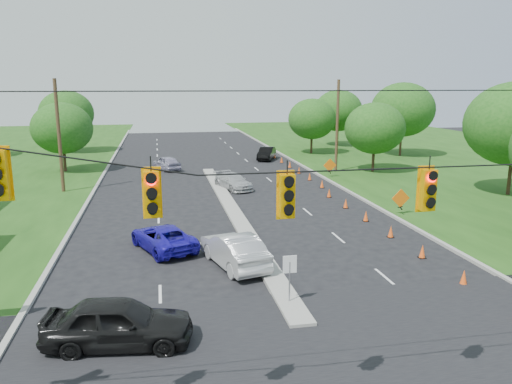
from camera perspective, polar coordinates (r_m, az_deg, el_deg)
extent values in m
cube|color=gray|center=(42.90, -17.96, 0.13)|extent=(0.25, 110.00, 0.16)
cube|color=gray|center=(45.12, 8.40, 1.17)|extent=(0.25, 110.00, 0.16)
cube|color=gray|center=(34.15, -2.66, -2.28)|extent=(1.00, 34.00, 0.18)
cylinder|color=gray|center=(19.88, 3.85, -10.41)|extent=(0.06, 0.06, 1.80)
cube|color=white|center=(19.59, 3.88, -8.25)|extent=(0.55, 0.04, 0.70)
cylinder|color=black|center=(11.85, 13.03, 4.44)|extent=(24.00, 0.04, 0.04)
cube|color=#FFA900|center=(10.96, -11.80, -0.23)|extent=(0.34, 0.24, 1.00)
cube|color=#FFA900|center=(11.35, 3.54, -0.47)|extent=(0.34, 0.24, 1.00)
cube|color=#FFA900|center=(12.69, 19.03, 0.23)|extent=(0.34, 0.24, 1.00)
cylinder|color=#422D1C|center=(42.61, -21.58, 5.92)|extent=(0.28, 0.28, 9.00)
cylinder|color=#422D1C|center=(49.99, 9.26, 7.42)|extent=(0.28, 0.28, 9.00)
cone|color=#FF5817|center=(23.71, 22.66, -8.98)|extent=(0.32, 0.32, 0.70)
cone|color=#FF5817|center=(26.49, 18.48, -6.45)|extent=(0.32, 0.32, 0.70)
cone|color=#FF5817|center=(29.43, 15.15, -4.38)|extent=(0.32, 0.32, 0.70)
cone|color=#FF5817|center=(32.48, 12.45, -2.69)|extent=(0.32, 0.32, 0.70)
cone|color=#FF5817|center=(35.61, 10.22, -1.28)|extent=(0.32, 0.32, 0.70)
cone|color=#FF5817|center=(38.80, 8.36, -0.10)|extent=(0.32, 0.32, 0.70)
cone|color=#FF5817|center=(42.23, 7.56, 0.92)|extent=(0.32, 0.32, 0.70)
cone|color=#FF5817|center=(45.50, 6.16, 1.77)|extent=(0.32, 0.32, 0.70)
cone|color=#FF5817|center=(48.80, 4.94, 2.51)|extent=(0.32, 0.32, 0.70)
cone|color=#FF5817|center=(52.13, 3.88, 3.14)|extent=(0.32, 0.32, 0.70)
cone|color=#FF5817|center=(55.48, 2.95, 3.71)|extent=(0.32, 0.32, 0.70)
cone|color=#FF5817|center=(58.84, 2.12, 4.20)|extent=(0.32, 0.32, 0.70)
cube|color=black|center=(34.51, 16.15, -1.67)|extent=(0.06, 0.58, 0.26)
cube|color=black|center=(34.51, 16.15, -1.67)|extent=(0.06, 0.58, 0.26)
cube|color=orange|center=(34.37, 16.21, -0.69)|extent=(1.27, 0.05, 1.27)
cube|color=black|center=(47.10, 8.42, 2.31)|extent=(0.06, 0.58, 0.26)
cube|color=black|center=(47.10, 8.42, 2.31)|extent=(0.06, 0.58, 0.26)
cube|color=orange|center=(47.01, 8.44, 3.03)|extent=(1.27, 0.05, 1.27)
cylinder|color=black|center=(53.02, -21.03, 3.51)|extent=(0.28, 0.28, 2.52)
ellipsoid|color=#194C14|center=(52.69, -21.28, 6.82)|extent=(5.88, 5.88, 5.04)
cylinder|color=black|center=(68.01, -20.62, 5.44)|extent=(0.28, 0.28, 2.88)
ellipsoid|color=#194C14|center=(67.74, -20.85, 8.40)|extent=(6.72, 6.72, 5.76)
cylinder|color=black|center=(43.63, 27.01, 1.75)|extent=(0.28, 0.28, 3.24)
cylinder|color=black|center=(50.76, 13.25, 3.64)|extent=(0.28, 0.28, 2.52)
ellipsoid|color=#194C14|center=(50.41, 13.42, 7.10)|extent=(5.88, 5.88, 5.04)
cylinder|color=black|center=(63.11, 16.20, 5.43)|extent=(0.28, 0.28, 3.24)
ellipsoid|color=#194C14|center=(62.80, 16.41, 9.02)|extent=(7.56, 7.56, 6.48)
cylinder|color=black|center=(71.53, 9.29, 6.36)|extent=(0.28, 0.28, 2.88)
ellipsoid|color=#194C14|center=(71.27, 9.39, 9.17)|extent=(6.72, 6.72, 5.76)
cylinder|color=black|center=(63.03, 6.35, 5.50)|extent=(0.28, 0.28, 2.52)
ellipsoid|color=#194C14|center=(62.75, 6.42, 8.30)|extent=(5.88, 5.88, 5.04)
imported|color=black|center=(17.62, -15.45, -14.20)|extent=(5.10, 2.58, 1.66)
imported|color=#B3B3B3|center=(23.96, -2.53, -6.61)|extent=(2.93, 5.21, 1.63)
imported|color=#1F14AF|center=(26.73, -10.57, -5.13)|extent=(3.87, 5.29, 1.34)
imported|color=#ACADAE|center=(41.43, -2.63, 1.23)|extent=(3.16, 4.85, 1.31)
imported|color=#9791AC|center=(51.58, -10.19, 3.29)|extent=(3.15, 4.51, 1.42)
imported|color=black|center=(57.64, 1.21, 4.42)|extent=(3.11, 4.67, 1.46)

